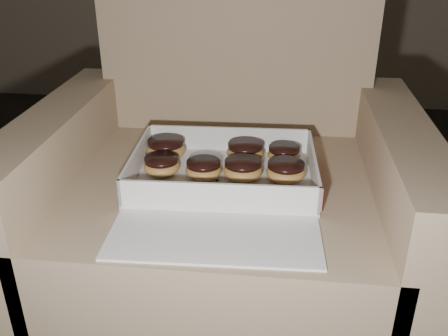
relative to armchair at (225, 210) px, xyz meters
The scene contains 14 objects.
armchair is the anchor object (origin of this frame).
bakery_box 0.17m from the armchair, 84.88° to the right, with size 0.40×0.46×0.07m.
donut_a 0.20m from the armchair, ahead, with size 0.07×0.07×0.04m.
donut_b 0.17m from the armchair, 58.51° to the right, with size 0.08×0.08×0.04m.
donut_c 0.21m from the armchair, 28.09° to the right, with size 0.08×0.08×0.04m.
donut_d 0.16m from the armchair, 19.10° to the left, with size 0.09×0.09×0.04m.
donut_e 0.20m from the armchair, behind, with size 0.09×0.09×0.04m.
donut_f 0.17m from the armchair, 114.87° to the right, with size 0.08×0.08×0.04m.
donut_g 0.21m from the armchair, 150.64° to the right, with size 0.08×0.08×0.04m.
crumb_a 0.16m from the armchair, 94.08° to the right, with size 0.01×0.01×0.00m, color black.
crumb_b 0.23m from the armchair, 65.66° to the right, with size 0.01×0.01×0.00m, color black.
crumb_c 0.16m from the armchair, 66.87° to the right, with size 0.01×0.01×0.00m, color black.
crumb_d 0.18m from the armchair, 87.25° to the right, with size 0.01×0.01×0.00m, color black.
crumb_e 0.25m from the armchair, 128.50° to the right, with size 0.01×0.01×0.00m, color black.
Camera 1 is at (0.26, -0.38, 0.90)m, focal length 40.00 mm.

